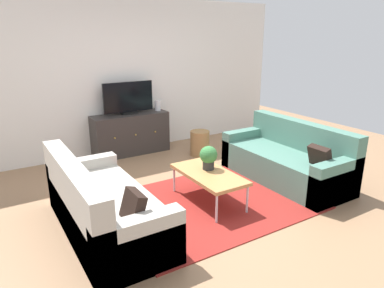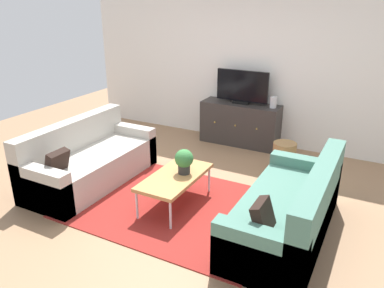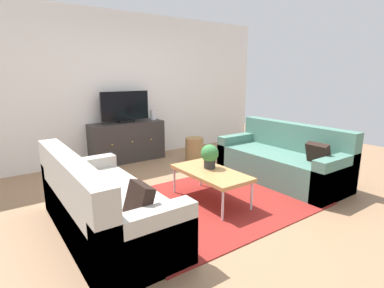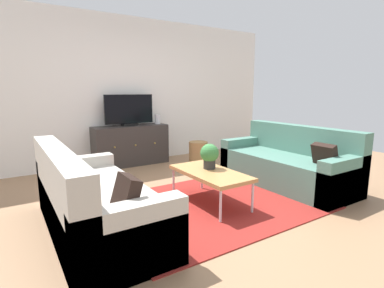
# 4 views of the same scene
# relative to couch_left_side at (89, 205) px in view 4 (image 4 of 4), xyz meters

# --- Properties ---
(ground_plane) EXTENTS (10.00, 10.00, 0.00)m
(ground_plane) POSITION_rel_couch_left_side_xyz_m (1.44, 0.10, -0.29)
(ground_plane) COLOR #997251
(wall_back) EXTENTS (6.40, 0.12, 2.70)m
(wall_back) POSITION_rel_couch_left_side_xyz_m (1.44, 2.65, 1.06)
(wall_back) COLOR white
(wall_back) RESTS_ON ground_plane
(area_rug) EXTENTS (2.50, 1.90, 0.01)m
(area_rug) POSITION_rel_couch_left_side_xyz_m (1.44, -0.05, -0.28)
(area_rug) COLOR maroon
(area_rug) RESTS_ON ground_plane
(couch_left_side) EXTENTS (0.85, 1.94, 0.85)m
(couch_left_side) POSITION_rel_couch_left_side_xyz_m (0.00, 0.00, 0.00)
(couch_left_side) COLOR #B2ADA3
(couch_left_side) RESTS_ON ground_plane
(couch_right_side) EXTENTS (0.85, 1.94, 0.85)m
(couch_right_side) POSITION_rel_couch_left_side_xyz_m (2.87, 0.00, 0.00)
(couch_right_side) COLOR #4C7A6B
(couch_right_side) RESTS_ON ground_plane
(coffee_table) EXTENTS (0.53, 1.07, 0.41)m
(coffee_table) POSITION_rel_couch_left_side_xyz_m (1.42, -0.00, 0.09)
(coffee_table) COLOR #B7844C
(coffee_table) RESTS_ON ground_plane
(potted_plant) EXTENTS (0.23, 0.23, 0.31)m
(potted_plant) POSITION_rel_couch_left_side_xyz_m (1.49, 0.11, 0.29)
(potted_plant) COLOR #2D2D2D
(potted_plant) RESTS_ON coffee_table
(tv_console) EXTENTS (1.36, 0.47, 0.73)m
(tv_console) POSITION_rel_couch_left_side_xyz_m (1.35, 2.37, 0.08)
(tv_console) COLOR #332D2B
(tv_console) RESTS_ON ground_plane
(flat_screen_tv) EXTENTS (0.91, 0.16, 0.57)m
(flat_screen_tv) POSITION_rel_couch_left_side_xyz_m (1.35, 2.39, 0.72)
(flat_screen_tv) COLOR black
(flat_screen_tv) RESTS_ON tv_console
(glass_vase) EXTENTS (0.11, 0.11, 0.19)m
(glass_vase) POSITION_rel_couch_left_side_xyz_m (1.91, 2.37, 0.54)
(glass_vase) COLOR silver
(glass_vase) RESTS_ON tv_console
(wicker_basket) EXTENTS (0.34, 0.34, 0.45)m
(wicker_basket) POSITION_rel_couch_left_side_xyz_m (2.34, 1.61, -0.06)
(wicker_basket) COLOR #9E7547
(wicker_basket) RESTS_ON ground_plane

